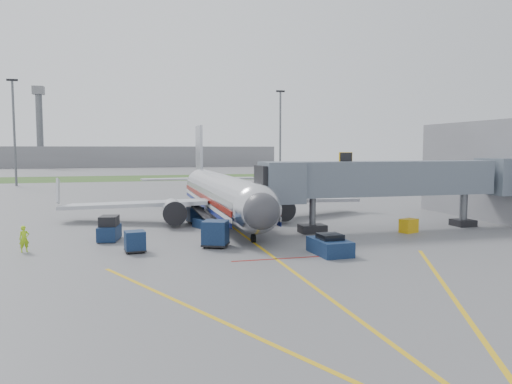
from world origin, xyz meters
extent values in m
plane|color=#565659|center=(0.00, 0.00, 0.00)|extent=(400.00, 400.00, 0.00)
cube|color=#2D4C1E|center=(0.00, 90.00, 0.01)|extent=(300.00, 25.00, 0.01)
cube|color=gold|center=(0.00, -2.00, 0.00)|extent=(0.25, 50.00, 0.01)
cube|color=maroon|center=(0.00, -4.00, 0.00)|extent=(6.00, 0.25, 0.01)
cube|color=gold|center=(-6.00, -14.00, 0.00)|extent=(9.52, 20.04, 0.01)
cube|color=gold|center=(6.00, -14.00, 0.00)|extent=(9.52, 20.04, 0.01)
cylinder|color=silver|center=(0.00, 15.00, 2.70)|extent=(3.80, 28.00, 3.80)
sphere|color=silver|center=(0.00, 1.00, 2.70)|extent=(3.80, 3.80, 3.80)
sphere|color=#38383D|center=(0.00, -0.30, 2.70)|extent=(2.74, 2.74, 2.74)
cube|color=black|center=(0.00, 0.60, 3.25)|extent=(2.20, 1.20, 0.55)
cone|color=silver|center=(0.00, 31.50, 2.70)|extent=(3.80, 5.00, 3.80)
cube|color=#B7BAC1|center=(0.00, 31.00, 6.70)|extent=(0.35, 4.20, 7.00)
cube|color=#B7BAC1|center=(-8.50, 15.00, 1.80)|extent=(15.10, 8.59, 1.13)
cube|color=#B7BAC1|center=(8.50, 15.00, 1.80)|extent=(15.10, 8.59, 1.13)
cylinder|color=silver|center=(-5.20, 12.00, 1.35)|extent=(2.10, 3.60, 2.10)
cylinder|color=silver|center=(5.20, 12.00, 1.35)|extent=(2.10, 3.60, 2.10)
cube|color=maroon|center=(1.92, 15.00, 2.35)|extent=(0.05, 28.00, 0.45)
cube|color=navy|center=(1.92, 15.00, 1.45)|extent=(0.05, 28.00, 0.35)
cylinder|color=black|center=(0.00, 2.00, 0.30)|extent=(0.28, 0.70, 0.70)
cylinder|color=black|center=(-2.60, 15.50, 0.45)|extent=(0.50, 1.00, 1.00)
cylinder|color=black|center=(2.60, 15.50, 0.45)|extent=(0.50, 1.00, 1.00)
cube|color=slate|center=(13.00, 5.00, 4.60)|extent=(20.00, 3.00, 3.00)
cube|color=slate|center=(3.20, 5.00, 4.40)|extent=(3.20, 3.60, 3.40)
cube|color=black|center=(2.00, 5.00, 4.40)|extent=(1.60, 3.00, 2.80)
cube|color=#C6930B|center=(9.00, 5.00, 6.40)|extent=(1.20, 0.15, 1.00)
cylinder|color=#595B60|center=(6.00, 5.00, 1.55)|extent=(0.56, 0.56, 3.10)
cube|color=black|center=(6.00, 5.00, 0.35)|extent=(2.20, 1.60, 0.70)
cylinder|color=#595B60|center=(21.00, 5.00, 1.55)|extent=(0.70, 0.70, 3.10)
cube|color=black|center=(21.00, 5.00, 0.30)|extent=(1.80, 1.80, 0.60)
cube|color=slate|center=(25.00, 5.00, 4.60)|extent=(3.00, 4.00, 3.40)
cube|color=slate|center=(30.00, 10.00, 5.00)|extent=(10.00, 16.00, 10.00)
cylinder|color=#595B60|center=(-30.00, 70.00, 10.00)|extent=(0.44, 0.44, 20.00)
cube|color=black|center=(-30.00, 70.00, 20.20)|extent=(2.00, 0.40, 0.40)
cylinder|color=#595B60|center=(25.00, 75.00, 10.00)|extent=(0.44, 0.44, 20.00)
cube|color=black|center=(25.00, 75.00, 20.20)|extent=(2.00, 0.40, 0.40)
cube|color=slate|center=(-10.00, 170.00, 4.00)|extent=(120.00, 14.00, 8.00)
cylinder|color=#595B60|center=(-40.00, 165.00, 14.00)|extent=(2.40, 2.40, 28.00)
cube|color=slate|center=(-40.00, 165.00, 28.50)|extent=(4.00, 4.00, 3.00)
cube|color=#0D1C3B|center=(4.00, -3.50, 0.52)|extent=(2.26, 3.50, 1.04)
cube|color=black|center=(4.00, -3.50, 1.18)|extent=(1.59, 1.59, 0.47)
cylinder|color=black|center=(3.22, -4.77, 0.38)|extent=(0.25, 0.76, 0.75)
cylinder|color=black|center=(4.91, -4.67, 0.38)|extent=(0.25, 0.76, 0.75)
cylinder|color=black|center=(3.09, -2.33, 0.38)|extent=(0.25, 0.76, 0.75)
cylinder|color=black|center=(4.78, -2.23, 0.38)|extent=(0.25, 0.76, 0.75)
cube|color=#0D1C3B|center=(-10.77, 5.73, 0.61)|extent=(1.89, 2.97, 1.11)
cube|color=black|center=(-10.77, 5.73, 1.55)|extent=(1.61, 1.97, 0.77)
cylinder|color=black|center=(-11.49, 4.84, 0.28)|extent=(0.34, 0.59, 0.55)
cylinder|color=black|center=(-10.40, 4.65, 0.28)|extent=(0.34, 0.59, 0.55)
cylinder|color=black|center=(-11.14, 6.81, 0.28)|extent=(0.34, 0.59, 0.55)
cylinder|color=black|center=(-10.05, 6.61, 0.28)|extent=(0.34, 0.59, 0.55)
cube|color=#0D1C3B|center=(-3.14, 0.96, 1.07)|extent=(2.29, 2.29, 1.75)
cube|color=black|center=(-3.14, 0.96, 0.20)|extent=(2.37, 2.37, 0.14)
cylinder|color=black|center=(-4.02, 0.61, 0.16)|extent=(0.35, 0.39, 0.32)
cylinder|color=black|center=(-2.78, 0.08, 0.16)|extent=(0.35, 0.39, 0.32)
cylinder|color=black|center=(-3.49, 1.85, 0.16)|extent=(0.35, 0.39, 0.32)
cylinder|color=black|center=(-2.25, 1.32, 0.16)|extent=(0.35, 0.39, 0.32)
cube|color=#0D1C3B|center=(-8.89, 0.50, 0.82)|extent=(1.50, 1.50, 1.34)
cube|color=black|center=(-8.89, 0.50, 0.16)|extent=(1.55, 1.55, 0.10)
cylinder|color=black|center=(-9.35, -0.08, 0.12)|extent=(0.22, 0.26, 0.24)
cylinder|color=black|center=(-8.31, 0.05, 0.12)|extent=(0.22, 0.26, 0.24)
cylinder|color=black|center=(-9.47, 0.96, 0.12)|extent=(0.22, 0.26, 0.24)
cylinder|color=black|center=(-8.44, 1.08, 0.12)|extent=(0.22, 0.26, 0.24)
cube|color=#0D1C3B|center=(-3.00, 13.14, 0.86)|extent=(1.63, 1.63, 1.40)
cube|color=black|center=(-3.00, 13.14, 0.16)|extent=(1.68, 1.68, 0.11)
cylinder|color=black|center=(-3.43, 12.51, 0.13)|extent=(0.24, 0.28, 0.25)
cylinder|color=black|center=(-2.37, 12.71, 0.13)|extent=(0.24, 0.28, 0.25)
cylinder|color=black|center=(-3.63, 13.57, 0.13)|extent=(0.24, 0.28, 0.25)
cylinder|color=black|center=(-2.57, 13.77, 0.13)|extent=(0.24, 0.28, 0.25)
cube|color=#0D1C3B|center=(-2.50, 9.60, 0.40)|extent=(2.18, 3.41, 0.80)
cube|color=black|center=(-2.64, 10.02, 1.24)|extent=(1.88, 3.63, 1.25)
cylinder|color=black|center=(-2.56, 8.37, 0.25)|extent=(0.34, 0.53, 0.49)
cylinder|color=black|center=(-1.72, 8.65, 0.25)|extent=(0.34, 0.53, 0.49)
cylinder|color=black|center=(-3.28, 10.55, 0.25)|extent=(0.34, 0.53, 0.49)
cylinder|color=black|center=(-2.44, 10.83, 0.25)|extent=(0.34, 0.53, 0.49)
cube|color=#C6930B|center=(14.06, 3.00, 0.59)|extent=(1.74, 1.47, 1.19)
cylinder|color=black|center=(13.60, 2.82, 0.15)|extent=(0.29, 0.35, 0.30)
cylinder|color=black|center=(14.52, 3.18, 0.15)|extent=(0.29, 0.35, 0.30)
imported|color=#A2DB19|center=(-16.37, 2.53, 0.93)|extent=(0.80, 0.68, 1.86)
camera|label=1|loc=(-9.38, -34.77, 7.22)|focal=35.00mm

